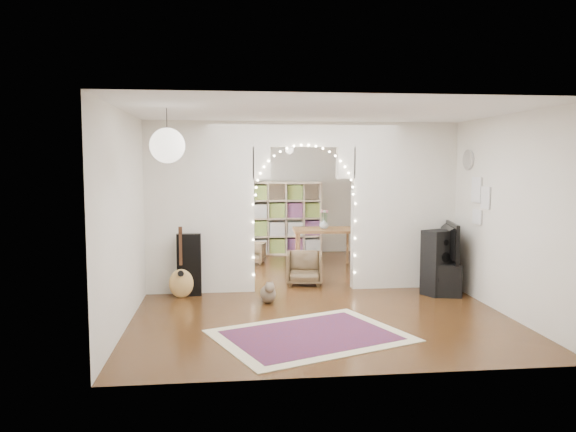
{
  "coord_description": "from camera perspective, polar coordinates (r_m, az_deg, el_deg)",
  "views": [
    {
      "loc": [
        -1.26,
        -8.9,
        2.06
      ],
      "look_at": [
        -0.22,
        0.3,
        1.17
      ],
      "focal_mm": 35.0,
      "sensor_mm": 36.0,
      "label": 1
    }
  ],
  "objects": [
    {
      "name": "tv",
      "position": [
        9.27,
        15.54,
        -2.47
      ],
      "size": [
        0.35,
        1.08,
        0.62
      ],
      "primitive_type": "imported",
      "rotation": [
        0.0,
        0.0,
        1.37
      ],
      "color": "black",
      "rests_on": "media_console"
    },
    {
      "name": "area_rug",
      "position": [
        6.82,
        2.3,
        -12.03
      ],
      "size": [
        2.59,
        2.3,
        0.02
      ],
      "primitive_type": "cube",
      "rotation": [
        0.0,
        0.0,
        0.38
      ],
      "color": "maroon",
      "rests_on": "floor"
    },
    {
      "name": "wall_clock",
      "position": [
        9.1,
        17.88,
        5.47
      ],
      "size": [
        0.03,
        0.31,
        0.31
      ],
      "primitive_type": "cylinder",
      "rotation": [
        0.0,
        1.57,
        0.0
      ],
      "color": "white",
      "rests_on": "wall_right"
    },
    {
      "name": "ceiling_fan",
      "position": [
        10.98,
        0.14,
        7.26
      ],
      "size": [
        1.1,
        1.1,
        0.3
      ],
      "primitive_type": null,
      "color": "gold",
      "rests_on": "ceiling"
    },
    {
      "name": "media_console",
      "position": [
        9.36,
        15.45,
        -5.87
      ],
      "size": [
        0.59,
        1.06,
        0.5
      ],
      "primitive_type": "cube",
      "rotation": [
        0.0,
        0.0,
        -0.2
      ],
      "color": "black",
      "rests_on": "floor"
    },
    {
      "name": "paper_lantern",
      "position": [
        6.54,
        -12.17,
        7.02
      ],
      "size": [
        0.4,
        0.4,
        0.4
      ],
      "primitive_type": "sphere",
      "color": "white",
      "rests_on": "ceiling"
    },
    {
      "name": "dining_chair_right",
      "position": [
        9.52,
        1.68,
        -5.32
      ],
      "size": [
        0.67,
        0.69,
        0.55
      ],
      "primitive_type": "imported",
      "rotation": [
        0.0,
        0.0,
        -0.15
      ],
      "color": "brown",
      "rests_on": "floor"
    },
    {
      "name": "fairy_lights",
      "position": [
        8.88,
        1.72,
        2.19
      ],
      "size": [
        1.64,
        0.04,
        1.6
      ],
      "primitive_type": null,
      "color": "#FFEABF",
      "rests_on": "divider_wall"
    },
    {
      "name": "wall_front",
      "position": [
        5.35,
        7.22,
        -2.2
      ],
      "size": [
        5.0,
        0.02,
        2.7
      ],
      "primitive_type": "cube",
      "color": "silver",
      "rests_on": "floor"
    },
    {
      "name": "ceiling",
      "position": [
        9.01,
        1.62,
        9.55
      ],
      "size": [
        5.0,
        7.5,
        0.02
      ],
      "primitive_type": "cube",
      "color": "white",
      "rests_on": "wall_back"
    },
    {
      "name": "window",
      "position": [
        10.79,
        -12.89,
        2.37
      ],
      "size": [
        0.04,
        1.2,
        1.4
      ],
      "primitive_type": "cube",
      "color": "white",
      "rests_on": "wall_left"
    },
    {
      "name": "wall_right",
      "position": [
        9.69,
        16.4,
        1.06
      ],
      "size": [
        0.02,
        7.5,
        2.7
      ],
      "primitive_type": "cube",
      "color": "silver",
      "rests_on": "floor"
    },
    {
      "name": "acoustic_guitar",
      "position": [
        8.7,
        -10.82,
        -5.59
      ],
      "size": [
        0.39,
        0.19,
        0.93
      ],
      "rotation": [
        0.0,
        0.0,
        0.18
      ],
      "color": "tan",
      "rests_on": "floor"
    },
    {
      "name": "dining_table",
      "position": [
        11.08,
        3.68,
        -1.67
      ],
      "size": [
        1.24,
        0.87,
        0.76
      ],
      "rotation": [
        0.0,
        0.0,
        -0.06
      ],
      "color": "brown",
      "rests_on": "floor"
    },
    {
      "name": "bookcase",
      "position": [
        12.54,
        -0.25,
        -0.21
      ],
      "size": [
        1.64,
        0.77,
        1.63
      ],
      "primitive_type": "cube",
      "rotation": [
        0.0,
        0.0,
        -0.24
      ],
      "color": "beige",
      "rests_on": "floor"
    },
    {
      "name": "floor",
      "position": [
        9.22,
        1.58,
        -7.42
      ],
      "size": [
        7.5,
        7.5,
        0.0
      ],
      "primitive_type": "plane",
      "color": "black",
      "rests_on": "ground"
    },
    {
      "name": "floor_speaker",
      "position": [
        9.03,
        14.93,
        -4.63
      ],
      "size": [
        0.5,
        0.47,
        1.01
      ],
      "rotation": [
        0.0,
        0.0,
        0.42
      ],
      "color": "black",
      "rests_on": "floor"
    },
    {
      "name": "dining_chair_left",
      "position": [
        11.51,
        -3.56,
        -3.75
      ],
      "size": [
        0.56,
        0.57,
        0.43
      ],
      "primitive_type": "imported",
      "rotation": [
        0.0,
        0.0,
        -0.25
      ],
      "color": "brown",
      "rests_on": "floor"
    },
    {
      "name": "picture_frames",
      "position": [
        8.76,
        18.84,
        1.52
      ],
      "size": [
        0.02,
        0.5,
        0.7
      ],
      "primitive_type": null,
      "color": "white",
      "rests_on": "wall_right"
    },
    {
      "name": "divider_wall",
      "position": [
        9.01,
        1.6,
        1.44
      ],
      "size": [
        5.0,
        0.2,
        2.7
      ],
      "color": "silver",
      "rests_on": "floor"
    },
    {
      "name": "guitar_case",
      "position": [
        8.81,
        -10.01,
        -4.9
      ],
      "size": [
        0.37,
        0.12,
        0.97
      ],
      "primitive_type": "cube",
      "rotation": [
        0.0,
        0.0,
        0.0
      ],
      "color": "black",
      "rests_on": "floor"
    },
    {
      "name": "wall_back",
      "position": [
        12.73,
        -0.76,
        2.29
      ],
      "size": [
        5.0,
        0.02,
        2.7
      ],
      "primitive_type": "cube",
      "color": "silver",
      "rests_on": "floor"
    },
    {
      "name": "tabby_cat",
      "position": [
        8.31,
        -2.03,
        -7.83
      ],
      "size": [
        0.26,
        0.55,
        0.36
      ],
      "rotation": [
        0.0,
        0.0,
        0.09
      ],
      "color": "brown",
      "rests_on": "floor"
    },
    {
      "name": "wall_left",
      "position": [
        9.02,
        -14.34,
        0.79
      ],
      "size": [
        0.02,
        7.5,
        2.7
      ],
      "primitive_type": "cube",
      "color": "silver",
      "rests_on": "floor"
    },
    {
      "name": "flower_vase",
      "position": [
        11.06,
        3.68,
        -0.8
      ],
      "size": [
        0.19,
        0.19,
        0.19
      ],
      "primitive_type": "imported",
      "rotation": [
        0.0,
        0.0,
        -0.06
      ],
      "color": "silver",
      "rests_on": "dining_table"
    }
  ]
}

